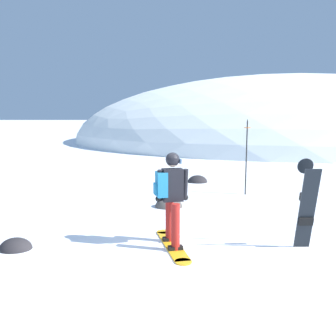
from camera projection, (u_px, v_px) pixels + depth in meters
name	position (u px, v px, depth m)	size (l,w,h in m)	color
ground_plane	(171.00, 252.00, 6.42)	(300.00, 300.00, 0.00)	white
ridge_peak_main	(281.00, 140.00, 34.49)	(37.63, 33.87, 11.65)	white
snowboarder_main	(171.00, 197.00, 6.59)	(0.64, 1.81, 1.71)	orange
spare_snowboard	(307.00, 205.00, 6.42)	(0.28, 0.41, 1.62)	black
piste_marker_near	(246.00, 152.00, 10.88)	(0.20, 0.20, 2.25)	black
rock_dark	(16.00, 249.00, 6.57)	(0.58, 0.49, 0.40)	#282628
rock_mid	(197.00, 182.00, 13.05)	(0.70, 0.59, 0.49)	#282628
rock_small	(169.00, 207.00, 9.56)	(0.71, 0.61, 0.50)	#4C4742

